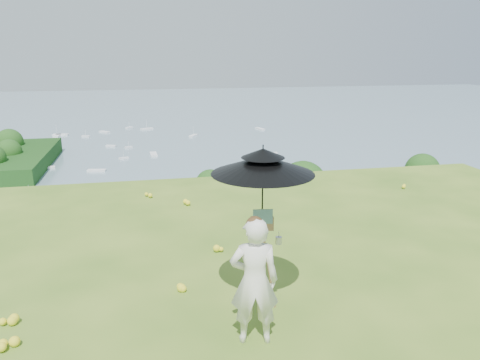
{
  "coord_description": "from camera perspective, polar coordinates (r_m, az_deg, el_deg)",
  "views": [
    {
      "loc": [
        -2.94,
        -5.91,
        3.55
      ],
      "look_at": [
        -1.32,
        2.09,
        1.26
      ],
      "focal_mm": 35.0,
      "sensor_mm": 36.0,
      "label": 1
    }
  ],
  "objects": [
    {
      "name": "harbor_town",
      "position": [
        87.45,
        -8.71,
        -6.72
      ],
      "size": [
        110.0,
        22.0,
        5.0
      ],
      "primitive_type": null,
      "color": "beige",
      "rests_on": "shoreline_tier"
    },
    {
      "name": "wildflowers",
      "position": [
        7.67,
        12.76,
        -11.8
      ],
      "size": [
        10.0,
        10.5,
        0.12
      ],
      "primitive_type": null,
      "color": "yellow",
      "rests_on": "ground"
    },
    {
      "name": "field_easel",
      "position": [
        6.38,
        2.65,
        -10.04
      ],
      "size": [
        0.66,
        0.66,
        1.56
      ],
      "primitive_type": null,
      "rotation": [
        0.0,
        0.0,
        -0.13
      ],
      "color": "olive",
      "rests_on": "ground"
    },
    {
      "name": "moored_boats",
      "position": [
        171.28,
        -14.36,
        2.63
      ],
      "size": [
        140.0,
        140.0,
        0.7
      ],
      "primitive_type": null,
      "color": "white",
      "rests_on": "bay_water"
    },
    {
      "name": "ground",
      "position": [
        7.5,
        13.52,
        -13.04
      ],
      "size": [
        14.0,
        14.0,
        0.0
      ],
      "primitive_type": "plane",
      "color": "#497020",
      "rests_on": "ground"
    },
    {
      "name": "shoreline_tier",
      "position": [
        90.11,
        -8.54,
        -10.55
      ],
      "size": [
        170.0,
        28.0,
        8.0
      ],
      "primitive_type": "cube",
      "color": "slate",
      "rests_on": "bay_water"
    },
    {
      "name": "painter_cap",
      "position": [
        5.5,
        1.82,
        -5.04
      ],
      "size": [
        0.23,
        0.27,
        0.1
      ],
      "primitive_type": null,
      "rotation": [
        0.0,
        0.0,
        -0.09
      ],
      "color": "#D27380",
      "rests_on": "painter"
    },
    {
      "name": "sun_umbrella",
      "position": [
        6.03,
        2.76,
        -0.83
      ],
      "size": [
        1.58,
        1.58,
        1.11
      ],
      "primitive_type": null,
      "rotation": [
        0.0,
        0.0,
        -0.21
      ],
      "color": "black",
      "rests_on": "field_easel"
    },
    {
      "name": "slope_trees",
      "position": [
        45.02,
        -6.75,
        -8.77
      ],
      "size": [
        110.0,
        50.0,
        6.0
      ],
      "primitive_type": null,
      "color": "#164314",
      "rests_on": "forest_slope"
    },
    {
      "name": "bay_water",
      "position": [
        248.78,
        -10.69,
        6.72
      ],
      "size": [
        700.0,
        700.0,
        0.0
      ],
      "primitive_type": "plane",
      "color": "slate",
      "rests_on": "ground"
    },
    {
      "name": "painter",
      "position": [
        5.82,
        1.76,
        -12.23
      ],
      "size": [
        0.66,
        0.48,
        1.65
      ],
      "primitive_type": "imported",
      "rotation": [
        0.0,
        0.0,
        2.99
      ],
      "color": "white",
      "rests_on": "ground"
    }
  ]
}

